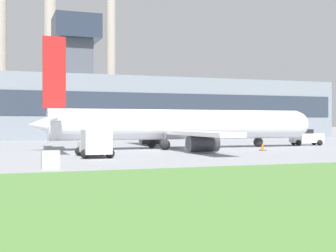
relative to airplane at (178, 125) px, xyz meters
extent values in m
plane|color=gray|center=(-2.71, -1.66, -2.37)|extent=(400.00, 400.00, 0.00)
cube|color=gray|center=(-2.71, 33.70, 2.67)|extent=(85.92, 14.37, 10.09)
cube|color=#2D3847|center=(-2.71, 26.47, 3.18)|extent=(84.20, 0.16, 3.63)
cube|color=#4C515B|center=(-5.33, 33.70, 5.76)|extent=(4.92, 4.92, 16.27)
cube|color=#283342|center=(-5.33, 33.70, 15.87)|extent=(7.37, 7.37, 3.93)
cylinder|color=#B2A899|center=(-17.39, 67.07, 13.06)|extent=(2.97, 2.97, 30.87)
cylinder|color=#B2A899|center=(-6.70, 63.89, 19.20)|extent=(2.76, 2.76, 43.14)
cylinder|color=#B2A899|center=(7.17, 63.47, 14.67)|extent=(2.17, 2.17, 34.08)
cylinder|color=white|center=(0.50, 0.00, 0.07)|extent=(26.92, 3.02, 3.02)
sphere|color=white|center=(13.96, 0.00, 0.07)|extent=(2.87, 2.87, 2.87)
cone|color=white|center=(-12.96, 0.00, 0.07)|extent=(3.32, 2.87, 2.87)
cube|color=#B21E1E|center=(-12.32, 0.00, 4.91)|extent=(2.11, 0.24, 6.66)
cube|color=white|center=(-12.36, -3.90, 0.52)|extent=(0.99, 7.80, 0.20)
cube|color=white|center=(-12.36, 3.90, 0.52)|extent=(0.99, 7.80, 0.20)
cube|color=white|center=(-0.85, -7.11, -0.69)|extent=(2.21, 13.00, 0.36)
cube|color=white|center=(-0.85, 7.11, -0.69)|extent=(2.21, 13.00, 0.36)
cylinder|color=#333338|center=(-0.55, -7.36, -1.56)|extent=(2.68, 1.45, 1.45)
cylinder|color=#333338|center=(-0.55, 7.36, -1.56)|extent=(2.68, 1.45, 1.45)
cylinder|color=#59595B|center=(9.25, 0.00, -1.27)|extent=(0.20, 0.20, 1.17)
sphere|color=black|center=(9.25, 0.00, -1.85)|extent=(1.04, 1.04, 1.04)
cylinder|color=#59595B|center=(-2.19, -2.11, -1.27)|extent=(0.20, 0.20, 1.17)
sphere|color=black|center=(-2.19, -2.11, -1.85)|extent=(1.04, 1.04, 1.04)
cylinder|color=#59595B|center=(-2.19, 2.11, -1.27)|extent=(0.20, 0.20, 1.17)
sphere|color=black|center=(-2.19, 2.11, -1.85)|extent=(1.04, 1.04, 1.04)
cube|color=white|center=(16.43, 1.36, -1.54)|extent=(3.87, 2.43, 1.05)
cube|color=black|center=(16.43, 1.36, -0.76)|extent=(1.49, 1.41, 0.50)
sphere|color=black|center=(17.47, 0.31, -2.03)|extent=(0.68, 0.68, 0.68)
sphere|color=black|center=(17.84, 1.81, -2.03)|extent=(0.68, 0.68, 0.68)
sphere|color=black|center=(15.03, 0.91, -2.03)|extent=(0.68, 0.68, 0.68)
sphere|color=black|center=(15.40, 2.41, -2.03)|extent=(0.68, 0.68, 0.68)
cube|color=white|center=(-10.21, -7.34, -1.64)|extent=(1.97, 1.68, 0.83)
cube|color=silver|center=(-10.28, -9.78, -1.18)|extent=(2.00, 2.84, 1.76)
sphere|color=black|center=(-9.29, -7.24, -2.02)|extent=(0.70, 0.70, 0.70)
sphere|color=black|center=(-11.12, -7.19, -2.02)|extent=(0.70, 0.70, 0.70)
sphere|color=black|center=(-9.38, -10.50, -2.02)|extent=(0.70, 0.70, 0.70)
sphere|color=black|center=(-11.21, -10.45, -2.02)|extent=(0.70, 0.70, 0.70)
cube|color=black|center=(6.16, -6.03, -2.36)|extent=(0.58, 0.58, 0.03)
cone|color=orange|center=(6.16, -6.03, -2.02)|extent=(0.42, 0.42, 0.70)
cube|color=#B2B7B2|center=(-14.32, -17.42, -1.85)|extent=(1.00, 0.67, 1.04)
camera|label=1|loc=(-16.86, -44.37, 0.23)|focal=50.00mm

